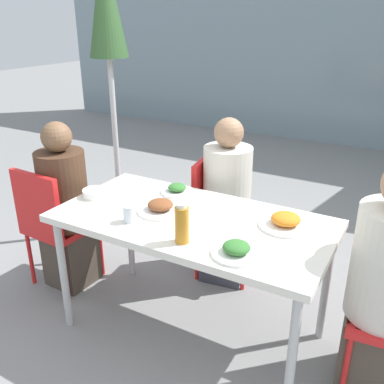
# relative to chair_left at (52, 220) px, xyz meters

# --- Properties ---
(ground_plane) EXTENTS (24.00, 24.00, 0.00)m
(ground_plane) POSITION_rel_chair_left_xyz_m (1.05, 0.04, -0.51)
(ground_plane) COLOR gray
(building_facade) EXTENTS (10.00, 0.20, 3.00)m
(building_facade) POSITION_rel_chair_left_xyz_m (1.05, 4.67, 0.99)
(building_facade) COLOR gray
(building_facade) RESTS_ON ground
(dining_table) EXTENTS (1.49, 0.76, 0.76)m
(dining_table) POSITION_rel_chair_left_xyz_m (1.05, 0.04, 0.19)
(dining_table) COLOR silver
(dining_table) RESTS_ON ground
(chair_left) EXTENTS (0.42, 0.42, 0.86)m
(chair_left) POSITION_rel_chair_left_xyz_m (0.00, 0.00, 0.00)
(chair_left) COLOR red
(chair_left) RESTS_ON ground
(person_left) EXTENTS (0.32, 0.32, 1.16)m
(person_left) POSITION_rel_chair_left_xyz_m (0.05, 0.08, 0.05)
(person_left) COLOR #473D33
(person_left) RESTS_ON ground
(chair_far) EXTENTS (0.45, 0.45, 0.86)m
(chair_far) POSITION_rel_chair_left_xyz_m (0.88, 0.71, 0.00)
(chair_far) COLOR red
(chair_far) RESTS_ON ground
(person_far) EXTENTS (0.33, 0.33, 1.17)m
(person_far) POSITION_rel_chair_left_xyz_m (0.96, 0.67, 0.05)
(person_far) COLOR #383842
(person_far) RESTS_ON ground
(closed_umbrella) EXTENTS (0.36, 0.36, 2.28)m
(closed_umbrella) POSITION_rel_chair_left_xyz_m (-0.14, 0.87, 1.18)
(closed_umbrella) COLOR #333333
(closed_umbrella) RESTS_ON ground
(plate_0) EXTENTS (0.23, 0.23, 0.06)m
(plate_0) POSITION_rel_chair_left_xyz_m (1.41, -0.20, 0.28)
(plate_0) COLOR white
(plate_0) RESTS_ON dining_table
(plate_1) EXTENTS (0.26, 0.26, 0.07)m
(plate_1) POSITION_rel_chair_left_xyz_m (0.86, 0.02, 0.28)
(plate_1) COLOR white
(plate_1) RESTS_ON dining_table
(plate_2) EXTENTS (0.27, 0.27, 0.07)m
(plate_2) POSITION_rel_chair_left_xyz_m (1.52, 0.18, 0.28)
(plate_2) COLOR white
(plate_2) RESTS_ON dining_table
(plate_3) EXTENTS (0.20, 0.20, 0.06)m
(plate_3) POSITION_rel_chair_left_xyz_m (0.80, 0.30, 0.27)
(plate_3) COLOR white
(plate_3) RESTS_ON dining_table
(bottle) EXTENTS (0.07, 0.07, 0.20)m
(bottle) POSITION_rel_chair_left_xyz_m (1.14, -0.22, 0.35)
(bottle) COLOR #B7751E
(bottle) RESTS_ON dining_table
(drinking_cup) EXTENTS (0.07, 0.07, 0.09)m
(drinking_cup) POSITION_rel_chair_left_xyz_m (0.79, -0.16, 0.30)
(drinking_cup) COLOR silver
(drinking_cup) RESTS_ON dining_table
(salad_bowl) EXTENTS (0.14, 0.14, 0.05)m
(salad_bowl) POSITION_rel_chair_left_xyz_m (0.40, 0.00, 0.28)
(salad_bowl) COLOR white
(salad_bowl) RESTS_ON dining_table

